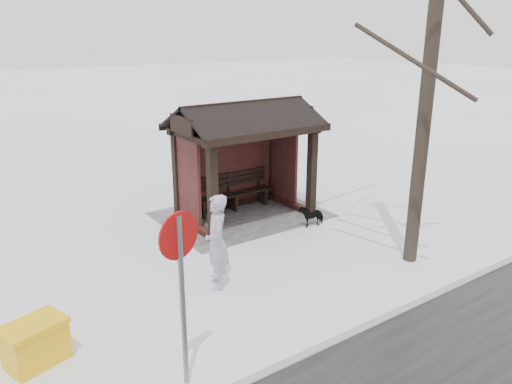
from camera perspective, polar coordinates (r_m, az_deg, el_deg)
ground at (r=13.35m, az=-1.20°, el=-2.87°), size 120.00×120.00×0.00m
kerb at (r=9.69m, az=17.58°, el=-12.22°), size 120.00×0.15×0.06m
trampled_patch at (r=13.50m, az=-1.68°, el=-2.59°), size 4.20×3.20×0.02m
bus_shelter at (r=12.87m, az=-1.66°, el=6.38°), size 3.60×2.40×3.09m
pedestrian at (r=9.53m, az=-4.49°, el=-5.71°), size 0.69×0.80×1.86m
dog at (r=12.77m, az=6.34°, el=-2.67°), size 0.67×0.37×0.54m
grit_bin at (r=8.38m, az=-23.91°, el=-15.49°), size 1.02×0.83×0.68m
road_sign at (r=6.67m, az=-8.65°, el=-8.22°), size 0.64×0.20×2.57m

